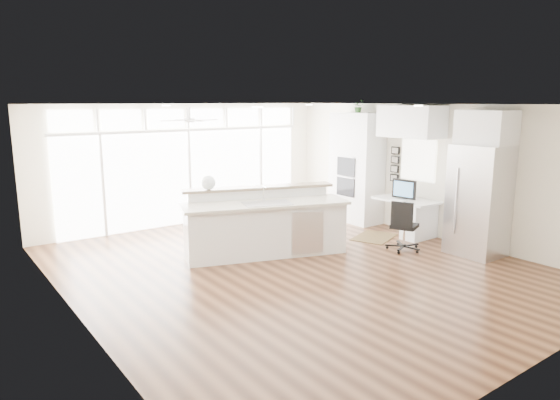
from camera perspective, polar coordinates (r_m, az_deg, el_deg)
floor at (r=8.49m, az=1.86°, el=-7.76°), size 7.00×8.00×0.02m
ceiling at (r=8.03m, az=1.98°, el=10.85°), size 7.00×8.00×0.02m
wall_back at (r=11.52m, az=-10.54°, el=4.06°), size 7.00×0.04×2.70m
wall_front at (r=5.66m, az=27.96°, el=-4.45°), size 7.00×0.04×2.70m
wall_left at (r=6.62m, az=-22.62°, el=-1.88°), size 0.04×8.00×2.70m
wall_right at (r=10.66m, az=16.88°, el=3.19°), size 0.04×8.00×2.70m
glass_wall at (r=11.51m, az=-10.35°, el=2.55°), size 5.80×0.06×2.08m
transom_row at (r=11.39m, az=-10.59°, el=9.17°), size 5.90×0.06×0.40m
desk_window at (r=10.78m, az=15.54°, el=4.42°), size 0.04×0.85×0.85m
ceiling_fan at (r=10.14m, az=-10.32°, el=9.52°), size 1.16×1.16×0.32m
recessed_lights at (r=8.19m, az=1.10°, el=10.73°), size 3.40×3.00×0.02m
oven_cabinet at (r=11.59m, az=8.73°, el=3.66°), size 0.64×1.20×2.50m
desk_nook at (r=10.72m, az=14.12°, el=-1.89°), size 0.72×1.30×0.76m
upper_cabinets at (r=10.49m, az=14.77°, el=8.67°), size 0.64×1.30×0.64m
refrigerator at (r=9.64m, az=21.77°, el=-0.04°), size 0.76×0.90×2.00m
fridge_cabinet at (r=9.55m, az=22.53°, el=7.67°), size 0.64×0.90×0.60m
framed_photos at (r=11.19m, az=13.00°, el=4.01°), size 0.06×0.22×0.80m
kitchen_island at (r=9.01m, az=-1.66°, el=-2.63°), size 3.19×2.03×1.19m
rug at (r=10.46m, az=10.72°, el=-4.18°), size 1.14×0.99×0.01m
office_chair at (r=9.60m, az=14.05°, el=-2.84°), size 0.63×0.61×0.95m
fishbowl at (r=9.05m, az=-8.18°, el=1.99°), size 0.31×0.31×0.26m
monitor at (r=10.54m, az=13.99°, el=1.23°), size 0.18×0.54×0.44m
keyboard at (r=10.45m, az=13.34°, el=-0.02°), size 0.16×0.32×0.02m
potted_plant at (r=11.49m, az=8.93°, el=10.39°), size 0.26×0.28×0.22m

